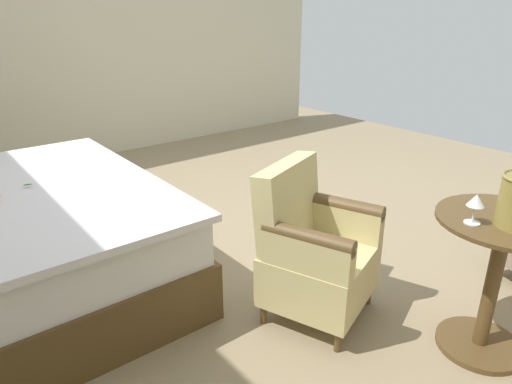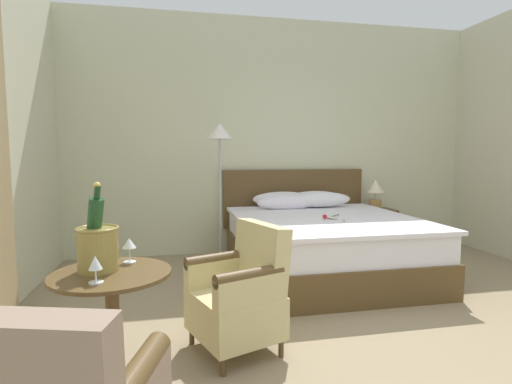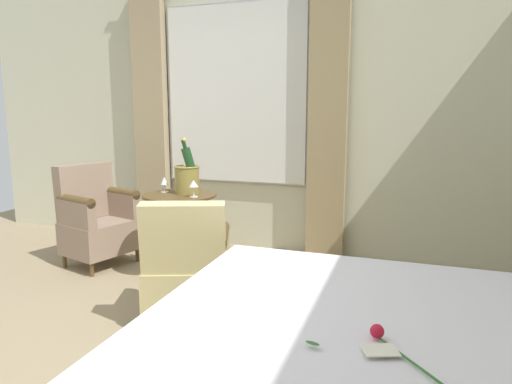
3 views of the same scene
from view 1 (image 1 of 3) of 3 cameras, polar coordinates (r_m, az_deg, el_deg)
The scene contains 5 objects.
ground_plane at distance 3.52m, azimuth -0.20°, elevation -5.27°, with size 7.52×7.52×0.00m, color gray.
wall_far_side at distance 5.62m, azimuth -19.51°, elevation 20.12°, with size 0.12×6.14×3.11m.
side_table_round at distance 2.50m, azimuth 27.57°, elevation -9.49°, with size 0.62×0.62×0.72m.
wine_glass_near_edge at distance 2.21m, azimuth 25.78°, elevation -1.16°, with size 0.08×0.08×0.14m.
armchair_by_window at distance 2.52m, azimuth 7.22°, elevation -7.34°, with size 0.70×0.70×0.86m.
Camera 1 is at (-2.46, 1.94, 1.60)m, focal length 32.00 mm.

